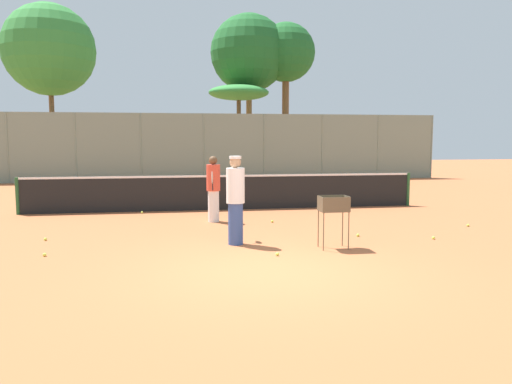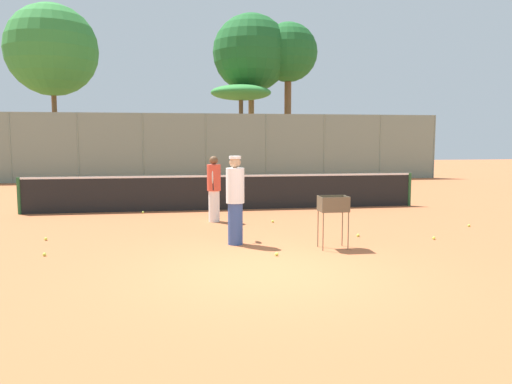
% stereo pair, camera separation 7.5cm
% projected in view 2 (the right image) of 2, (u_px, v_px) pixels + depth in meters
% --- Properties ---
extents(ground_plane, '(80.00, 80.00, 0.00)m').
position_uv_depth(ground_plane, '(269.00, 271.00, 8.21)').
color(ground_plane, '#B26038').
extents(tennis_net, '(12.07, 0.10, 1.07)m').
position_uv_depth(tennis_net, '(226.00, 192.00, 15.26)').
color(tennis_net, '#26592D').
rests_on(tennis_net, ground_plane).
extents(back_fence, '(25.36, 0.08, 3.47)m').
position_uv_depth(back_fence, '(206.00, 147.00, 25.69)').
color(back_fence, gray).
rests_on(back_fence, ground_plane).
extents(tree_0, '(5.01, 5.01, 9.56)m').
position_uv_depth(tree_0, '(52.00, 50.00, 27.55)').
color(tree_0, brown).
rests_on(tree_0, ground_plane).
extents(tree_1, '(4.83, 4.83, 9.94)m').
position_uv_depth(tree_1, '(251.00, 54.00, 31.30)').
color(tree_1, brown).
rests_on(tree_1, ground_plane).
extents(tree_2, '(3.70, 3.70, 9.45)m').
position_uv_depth(tree_2, '(288.00, 54.00, 31.45)').
color(tree_2, brown).
rests_on(tree_2, ground_plane).
extents(tree_3, '(3.57, 3.57, 5.33)m').
position_uv_depth(tree_3, '(241.00, 94.00, 29.49)').
color(tree_3, brown).
rests_on(tree_3, ground_plane).
extents(player_white_outfit, '(0.36, 0.91, 1.73)m').
position_uv_depth(player_white_outfit, '(214.00, 188.00, 13.03)').
color(player_white_outfit, white).
rests_on(player_white_outfit, ground_plane).
extents(player_red_cap, '(0.38, 0.94, 1.82)m').
position_uv_depth(player_red_cap, '(235.00, 199.00, 10.22)').
color(player_red_cap, '#334C8C').
rests_on(player_red_cap, ground_plane).
extents(ball_cart, '(0.56, 0.41, 1.05)m').
position_uv_depth(ball_cart, '(334.00, 208.00, 9.84)').
color(ball_cart, brown).
rests_on(ball_cart, ground_plane).
extents(tennis_ball_0, '(0.07, 0.07, 0.07)m').
position_uv_depth(tennis_ball_0, '(143.00, 212.00, 14.57)').
color(tennis_ball_0, '#D1E54C').
rests_on(tennis_ball_0, ground_plane).
extents(tennis_ball_1, '(0.07, 0.07, 0.07)m').
position_uv_depth(tennis_ball_1, '(358.00, 235.00, 11.09)').
color(tennis_ball_1, '#D1E54C').
rests_on(tennis_ball_1, ground_plane).
extents(tennis_ball_2, '(0.07, 0.07, 0.07)m').
position_uv_depth(tennis_ball_2, '(469.00, 225.00, 12.35)').
color(tennis_ball_2, '#D1E54C').
rests_on(tennis_ball_2, ground_plane).
extents(tennis_ball_3, '(0.07, 0.07, 0.07)m').
position_uv_depth(tennis_ball_3, '(277.00, 254.00, 9.28)').
color(tennis_ball_3, '#D1E54C').
rests_on(tennis_ball_3, ground_plane).
extents(tennis_ball_4, '(0.07, 0.07, 0.07)m').
position_uv_depth(tennis_ball_4, '(434.00, 238.00, 10.79)').
color(tennis_ball_4, '#D1E54C').
rests_on(tennis_ball_4, ground_plane).
extents(tennis_ball_5, '(0.07, 0.07, 0.07)m').
position_uv_depth(tennis_ball_5, '(46.00, 239.00, 10.70)').
color(tennis_ball_5, '#D1E54C').
rests_on(tennis_ball_5, ground_plane).
extents(tennis_ball_6, '(0.07, 0.07, 0.07)m').
position_uv_depth(tennis_ball_6, '(273.00, 221.00, 12.97)').
color(tennis_ball_6, '#D1E54C').
rests_on(tennis_ball_6, ground_plane).
extents(tennis_ball_7, '(0.07, 0.07, 0.07)m').
position_uv_depth(tennis_ball_7, '(44.00, 254.00, 9.26)').
color(tennis_ball_7, '#D1E54C').
rests_on(tennis_ball_7, ground_plane).
extents(parked_car, '(4.20, 1.70, 1.60)m').
position_uv_depth(parked_car, '(132.00, 166.00, 28.06)').
color(parked_car, white).
rests_on(parked_car, ground_plane).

